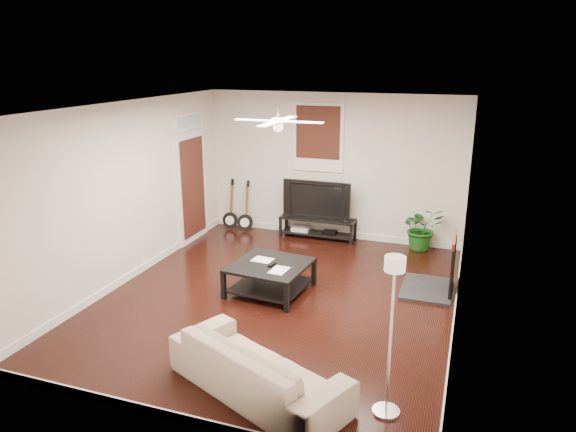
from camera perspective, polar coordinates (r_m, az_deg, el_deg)
name	(u,v)px	position (r m, az deg, el deg)	size (l,w,h in m)	color
room	(279,207)	(7.54, -1.01, 0.99)	(5.01, 6.01, 2.81)	black
brick_accent	(465,205)	(8.06, 18.41, 1.17)	(0.02, 2.20, 2.80)	brown
fireplace	(439,263)	(8.36, 15.85, -4.86)	(0.80, 1.10, 0.92)	black
window_back	(318,138)	(10.28, 3.22, 8.34)	(1.00, 0.06, 1.30)	#35140E
door_left	(192,177)	(10.27, -10.24, 4.12)	(0.08, 1.00, 2.50)	white
tv_stand	(318,228)	(10.48, 3.18, -1.29)	(1.48, 0.39, 0.41)	black
tv	(318,199)	(10.33, 3.26, 1.85)	(1.32, 0.17, 0.76)	black
coffee_table	(270,278)	(8.13, -1.92, -6.60)	(1.09, 1.09, 0.46)	black
sofa	(258,367)	(5.86, -3.26, -15.75)	(2.07, 0.81, 0.60)	tan
floor_lamp	(390,338)	(5.35, 10.88, -12.65)	(0.28, 0.28, 1.69)	silver
potted_plant	(422,228)	(10.12, 14.12, -1.24)	(0.74, 0.64, 0.82)	#185518
guitar_left	(230,205)	(11.01, -6.23, 1.21)	(0.32, 0.23, 1.04)	black
guitar_right	(245,207)	(10.84, -4.62, 1.01)	(0.32, 0.23, 1.04)	black
ceiling_fan	(278,121)	(7.31, -1.06, 10.09)	(1.24, 1.24, 0.32)	white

